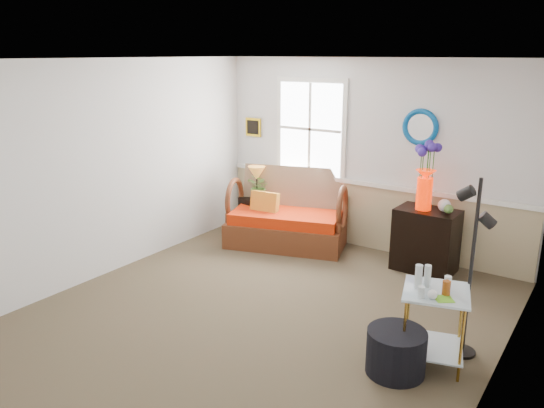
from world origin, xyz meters
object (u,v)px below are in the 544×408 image
Objects in this scene: loveseat at (287,209)px; side_table at (433,327)px; cabinet at (426,240)px; ottoman at (396,352)px; lamp_stand at (254,216)px; floor_lamp at (471,270)px.

side_table is (2.69, -1.83, -0.19)m from loveseat.
cabinet is at bearing -12.06° from loveseat.
loveseat is at bearing -172.33° from cabinet.
side_table is at bearing -51.68° from loveseat.
ottoman is (-0.20, -0.32, -0.15)m from side_table.
lamp_stand is at bearing 144.61° from ottoman.
ottoman is (2.49, -2.15, -0.34)m from loveseat.
cabinet is at bearing 103.14° from ottoman.
lamp_stand is 3.83m from side_table.
floor_lamp is 0.98m from ottoman.
side_table is at bearing -114.86° from floor_lamp.
lamp_stand is 1.15× the size of ottoman.
side_table is (0.75, -2.01, -0.05)m from cabinet.
loveseat reaches higher than side_table.
ottoman is (3.13, -2.22, -0.10)m from lamp_stand.
floor_lamp is at bearing 57.99° from ottoman.
ottoman is at bearing -35.39° from lamp_stand.
floor_lamp is 3.25× the size of ottoman.
ottoman is at bearing -58.36° from loveseat.
floor_lamp is at bearing -24.21° from lamp_stand.
ottoman is (0.55, -2.34, -0.20)m from cabinet.
lamp_stand is at bearing 150.33° from side_table.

